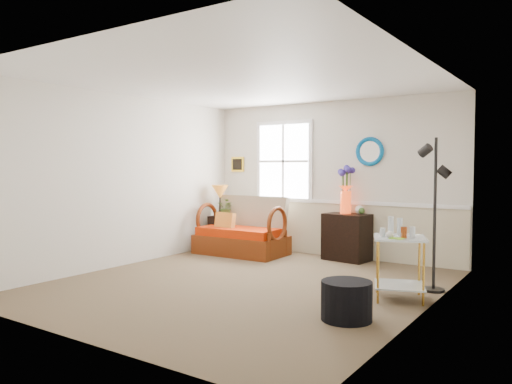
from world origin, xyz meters
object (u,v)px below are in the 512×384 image
Objects in this scene: cabinet at (347,237)px; side_table at (399,268)px; floor_lamp at (435,215)px; lamp_stand at (221,233)px; loveseat at (241,226)px; ottoman at (347,301)px.

side_table is at bearing -44.36° from cabinet.
cabinet is 2.17m from floor_lamp.
lamp_stand is 2.36m from cabinet.
cabinet is 2.36m from side_table.
side_table is at bearing -22.38° from lamp_stand.
side_table is 0.39× the size of floor_lamp.
loveseat is 3.52m from floor_lamp.
lamp_stand is at bearing -176.09° from floor_lamp.
floor_lamp is (3.42, -0.75, 0.43)m from loveseat.
lamp_stand reaches higher than ottoman.
floor_lamp reaches higher than side_table.
side_table is 0.86m from floor_lamp.
cabinet reaches higher than ottoman.
lamp_stand is 0.33× the size of floor_lamp.
floor_lamp is at bearing 76.16° from ottoman.
cabinet is 1.49× the size of ottoman.
side_table is (1.46, -1.86, -0.02)m from cabinet.
cabinet is at bearing 14.95° from loveseat.
floor_lamp is (1.69, -1.26, 0.55)m from cabinet.
ottoman is at bearing -86.50° from floor_lamp.
loveseat is 2.12× the size of side_table.
side_table is at bearing -93.20° from floor_lamp.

